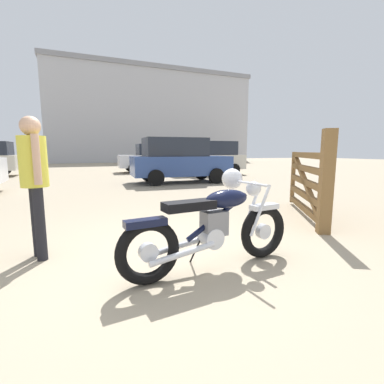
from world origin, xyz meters
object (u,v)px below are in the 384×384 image
(timber_gate, at_px, (310,182))
(blue_hatchback_right, at_px, (179,160))
(vintage_motorcycle, at_px, (215,224))
(bystander, at_px, (34,173))
(white_estate_far, at_px, (154,158))
(red_hatchback_near, at_px, (209,158))

(timber_gate, bearing_deg, blue_hatchback_right, 32.73)
(vintage_motorcycle, xyz_separation_m, timber_gate, (2.52, 1.45, 0.21))
(bystander, xyz_separation_m, white_estate_far, (3.92, 12.98, -0.18))
(red_hatchback_near, bearing_deg, bystander, 53.60)
(white_estate_far, bearing_deg, red_hatchback_near, -48.75)
(red_hatchback_near, relative_size, blue_hatchback_right, 1.03)
(blue_hatchback_right, bearing_deg, bystander, -118.29)
(timber_gate, distance_m, blue_hatchback_right, 6.66)
(white_estate_far, bearing_deg, bystander, -107.41)
(bystander, relative_size, blue_hatchback_right, 0.42)
(vintage_motorcycle, bearing_deg, timber_gate, 20.15)
(vintage_motorcycle, height_order, timber_gate, timber_gate)
(timber_gate, height_order, blue_hatchback_right, blue_hatchback_right)
(timber_gate, xyz_separation_m, white_estate_far, (-0.48, 12.46, 0.13))
(vintage_motorcycle, bearing_deg, white_estate_far, 71.98)
(red_hatchback_near, bearing_deg, white_estate_far, -52.83)
(white_estate_far, distance_m, blue_hatchback_right, 5.83)
(vintage_motorcycle, bearing_deg, red_hatchback_near, 58.56)
(white_estate_far, distance_m, red_hatchback_near, 3.64)
(timber_gate, height_order, red_hatchback_near, red_hatchback_near)
(bystander, bearing_deg, timber_gate, -14.51)
(bystander, xyz_separation_m, blue_hatchback_right, (3.78, 7.15, -0.10))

